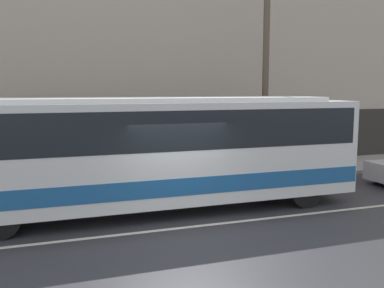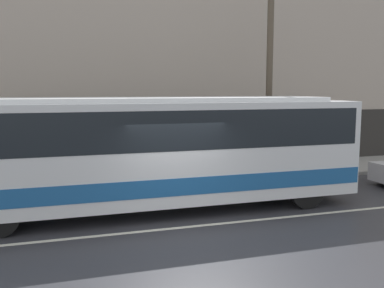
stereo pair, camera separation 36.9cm
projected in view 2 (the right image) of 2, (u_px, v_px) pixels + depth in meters
ground_plane at (182, 228)px, 10.37m from camera, size 60.00×60.00×0.00m
sidewalk at (140, 179)px, 15.66m from camera, size 60.00×3.19×0.14m
building_facade at (130, 57)px, 16.72m from camera, size 60.00×0.35×9.54m
lane_stripe at (182, 227)px, 10.37m from camera, size 54.00×0.14×0.01m
transit_bus at (144, 148)px, 11.62m from camera, size 11.99×2.59×3.11m
utility_pole_near at (269, 76)px, 15.72m from camera, size 0.24×0.24×7.37m
pedestrian_waiting at (43, 158)px, 14.92m from camera, size 0.36×0.36×1.75m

